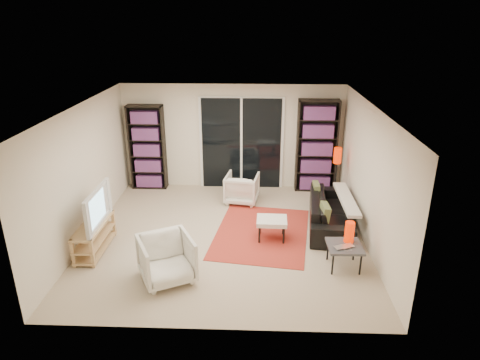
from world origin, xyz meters
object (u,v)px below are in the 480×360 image
(bookshelf_right, at_px, (317,146))
(tv_stand, at_px, (95,236))
(bookshelf_left, at_px, (147,148))
(ottoman, at_px, (272,222))
(armchair_back, at_px, (242,188))
(armchair_front, at_px, (167,259))
(sofa, at_px, (331,211))
(floor_lamp, at_px, (337,162))
(side_table, at_px, (345,247))

(bookshelf_right, height_order, tv_stand, bookshelf_right)
(bookshelf_left, xyz_separation_m, ottoman, (2.79, -2.39, -0.63))
(bookshelf_right, distance_m, armchair_back, 1.97)
(armchair_front, xyz_separation_m, ottoman, (1.64, 1.34, -0.01))
(sofa, relative_size, armchair_front, 2.57)
(armchair_front, height_order, ottoman, armchair_front)
(bookshelf_left, relative_size, armchair_back, 2.81)
(tv_stand, relative_size, armchair_back, 1.68)
(sofa, relative_size, ottoman, 3.64)
(armchair_back, distance_m, ottoman, 1.74)
(floor_lamp, bearing_deg, bookshelf_left, 170.20)
(sofa, xyz_separation_m, side_table, (-0.02, -1.47, 0.07))
(floor_lamp, bearing_deg, ottoman, -130.07)
(sofa, bearing_deg, bookshelf_right, 9.41)
(armchair_back, xyz_separation_m, ottoman, (0.59, -1.63, 0.03))
(armchair_front, bearing_deg, floor_lamp, 17.82)
(armchair_back, height_order, ottoman, armchair_back)
(side_table, xyz_separation_m, floor_lamp, (0.27, 2.56, 0.57))
(side_table, height_order, floor_lamp, floor_lamp)
(armchair_back, relative_size, ottoman, 1.25)
(bookshelf_right, height_order, armchair_back, bookshelf_right)
(bookshelf_right, xyz_separation_m, side_table, (0.07, -3.28, -0.69))
(bookshelf_right, height_order, armchair_front, bookshelf_right)
(ottoman, xyz_separation_m, floor_lamp, (1.40, 1.67, 0.58))
(armchair_back, xyz_separation_m, side_table, (1.72, -2.52, 0.04))
(bookshelf_right, xyz_separation_m, ottoman, (-1.06, -2.39, -0.71))
(armchair_front, height_order, floor_lamp, floor_lamp)
(bookshelf_left, distance_m, floor_lamp, 4.25)
(bookshelf_left, xyz_separation_m, floor_lamp, (4.19, -0.72, -0.05))
(tv_stand, xyz_separation_m, ottoman, (3.05, 0.51, 0.08))
(bookshelf_right, bearing_deg, sofa, -87.20)
(sofa, distance_m, floor_lamp, 1.29)
(bookshelf_left, bearing_deg, bookshelf_right, -0.00)
(bookshelf_right, xyz_separation_m, floor_lamp, (0.34, -0.72, -0.12))
(bookshelf_left, height_order, armchair_back, bookshelf_left)
(armchair_front, bearing_deg, bookshelf_right, 27.25)
(sofa, xyz_separation_m, ottoman, (-1.15, -0.58, 0.05))
(tv_stand, relative_size, floor_lamp, 0.94)
(sofa, xyz_separation_m, armchair_front, (-2.79, -1.92, 0.06))
(bookshelf_left, height_order, sofa, bookshelf_left)
(bookshelf_right, bearing_deg, armchair_back, -155.34)
(bookshelf_right, xyz_separation_m, sofa, (0.09, -1.82, -0.76))
(bookshelf_right, relative_size, tv_stand, 1.80)
(armchair_front, relative_size, floor_lamp, 0.63)
(bookshelf_left, distance_m, bookshelf_right, 3.85)
(bookshelf_left, relative_size, side_table, 3.52)
(bookshelf_right, relative_size, sofa, 1.04)
(tv_stand, xyz_separation_m, armchair_front, (1.42, -0.82, 0.09))
(tv_stand, distance_m, armchair_front, 1.64)
(bookshelf_left, bearing_deg, floor_lamp, -9.80)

